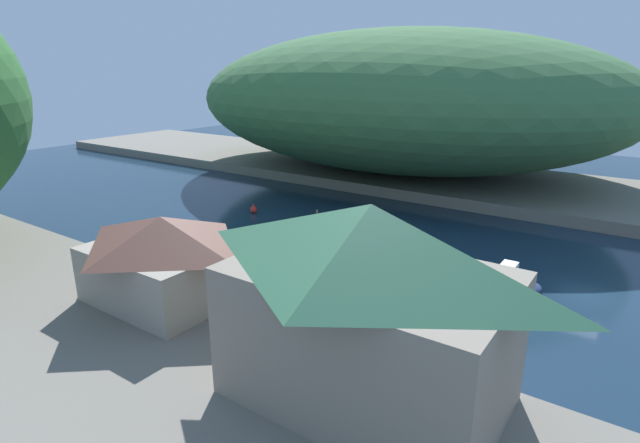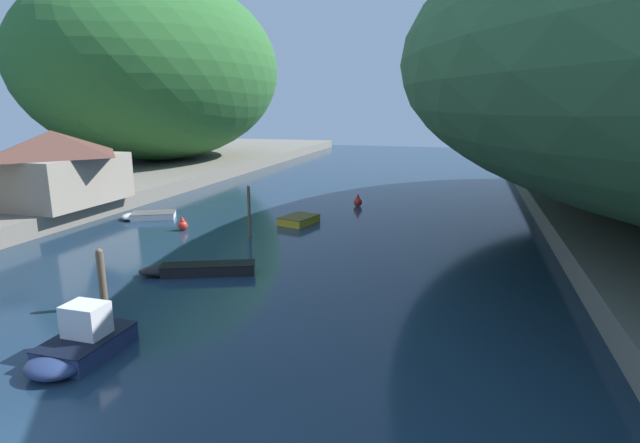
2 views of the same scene
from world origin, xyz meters
name	(u,v)px [view 1 (image 1 of 2)]	position (x,y,z in m)	size (l,w,h in m)	color
water_surface	(258,221)	(0.00, 30.00, 0.00)	(130.00, 130.00, 0.00)	#192D42
right_bank	(381,171)	(26.65, 30.00, 0.64)	(22.00, 120.00, 1.28)	slate
hillside_right	(401,100)	(27.75, 27.93, 10.63)	(43.48, 60.87, 18.70)	#3D6B3D
waterfront_building	(368,302)	(-19.72, 6.17, 5.81)	(7.88, 12.25, 8.76)	gray
boathouse_shed	(164,256)	(-18.28, 21.25, 4.01)	(7.51, 9.10, 5.27)	gray
boat_red_skiff	(290,228)	(-0.70, 25.32, 0.28)	(2.72, 3.80, 0.56)	gold
boat_navy_launch	(217,273)	(-12.23, 23.24, 0.24)	(4.26, 3.33, 0.49)	white
boat_mid_channel	(514,281)	(-1.69, 4.35, 0.53)	(1.98, 3.74, 1.79)	navy
boat_small_dinghy	(398,262)	(-2.38, 13.02, 0.27)	(5.76, 3.21, 0.55)	black
boat_white_cruiser	(489,325)	(-8.84, 3.91, 0.48)	(1.92, 4.23, 1.54)	gold
mooring_post_second	(450,269)	(-3.88, 8.25, 1.30)	(0.32, 0.32, 2.59)	brown
mooring_post_farthest	(317,229)	(-2.75, 20.67, 1.70)	(0.20, 0.20, 3.38)	brown
channel_buoy_near	(278,260)	(-7.81, 20.91, 0.39)	(0.67, 0.67, 1.00)	red
channel_buoy_far	(254,209)	(1.95, 32.29, 0.42)	(0.72, 0.72, 1.08)	red
person_on_quay	(452,371)	(-17.21, 3.23, 2.26)	(0.33, 0.43, 1.69)	#282D3D
person_by_boathouse	(279,322)	(-18.14, 12.31, 2.26)	(0.28, 0.41, 1.69)	#282D3D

